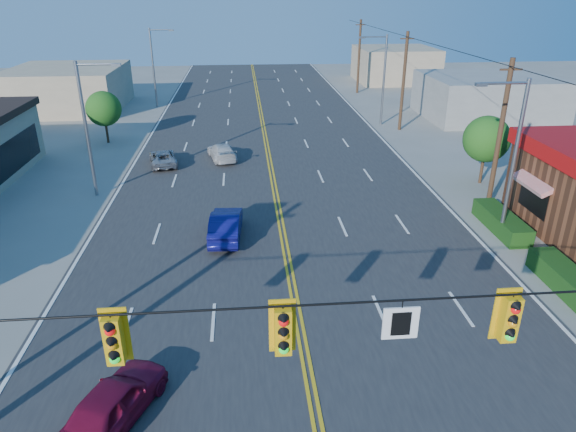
{
  "coord_description": "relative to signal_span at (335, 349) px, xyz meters",
  "views": [
    {
      "loc": [
        -1.85,
        -8.4,
        11.68
      ],
      "look_at": [
        0.04,
        12.82,
        2.2
      ],
      "focal_mm": 32.0,
      "sensor_mm": 36.0,
      "label": 1
    }
  ],
  "objects": [
    {
      "name": "road",
      "position": [
        0.12,
        20.0,
        -4.86
      ],
      "size": [
        20.0,
        120.0,
        0.06
      ],
      "primitive_type": "cube",
      "color": "#2D2D30",
      "rests_on": "ground"
    },
    {
      "name": "signal_span",
      "position": [
        0.0,
        0.0,
        0.0
      ],
      "size": [
        24.32,
        0.34,
        9.0
      ],
      "color": "#47301E",
      "rests_on": "ground"
    },
    {
      "name": "streetlight_se",
      "position": [
        10.91,
        14.0,
        -0.37
      ],
      "size": [
        2.55,
        0.25,
        8.0
      ],
      "color": "gray",
      "rests_on": "ground"
    },
    {
      "name": "streetlight_ne",
      "position": [
        10.91,
        38.0,
        -0.37
      ],
      "size": [
        2.55,
        0.25,
        8.0
      ],
      "color": "gray",
      "rests_on": "ground"
    },
    {
      "name": "streetlight_sw",
      "position": [
        -10.67,
        22.0,
        -0.37
      ],
      "size": [
        2.55,
        0.25,
        8.0
      ],
      "color": "gray",
      "rests_on": "ground"
    },
    {
      "name": "streetlight_nw",
      "position": [
        -10.67,
        48.0,
        -0.37
      ],
      "size": [
        2.55,
        0.25,
        8.0
      ],
      "color": "gray",
      "rests_on": "ground"
    },
    {
      "name": "utility_pole_near",
      "position": [
        12.32,
        18.0,
        -0.69
      ],
      "size": [
        0.28,
        0.28,
        8.4
      ],
      "primitive_type": "cylinder",
      "color": "#47301E",
      "rests_on": "ground"
    },
    {
      "name": "utility_pole_mid",
      "position": [
        12.32,
        36.0,
        -0.69
      ],
      "size": [
        0.28,
        0.28,
        8.4
      ],
      "primitive_type": "cylinder",
      "color": "#47301E",
      "rests_on": "ground"
    },
    {
      "name": "utility_pole_far",
      "position": [
        12.32,
        54.0,
        -0.69
      ],
      "size": [
        0.28,
        0.28,
        8.4
      ],
      "primitive_type": "cylinder",
      "color": "#47301E",
      "rests_on": "ground"
    },
    {
      "name": "tree_kfc_rear",
      "position": [
        13.62,
        22.0,
        -1.95
      ],
      "size": [
        2.94,
        2.94,
        4.41
      ],
      "color": "#47301E",
      "rests_on": "ground"
    },
    {
      "name": "tree_west",
      "position": [
        -12.88,
        34.0,
        -2.09
      ],
      "size": [
        2.8,
        2.8,
        4.2
      ],
      "color": "#47301E",
      "rests_on": "ground"
    },
    {
      "name": "bld_east_mid",
      "position": [
        22.12,
        40.0,
        -2.89
      ],
      "size": [
        12.0,
        10.0,
        4.0
      ],
      "primitive_type": "cube",
      "color": "gray",
      "rests_on": "ground"
    },
    {
      "name": "bld_west_far",
      "position": [
        -19.88,
        48.0,
        -2.79
      ],
      "size": [
        11.0,
        12.0,
        4.2
      ],
      "primitive_type": "cube",
      "color": "tan",
      "rests_on": "ground"
    },
    {
      "name": "bld_east_far",
      "position": [
        19.12,
        62.0,
        -2.69
      ],
      "size": [
        10.0,
        10.0,
        4.4
      ],
      "primitive_type": "cube",
      "color": "tan",
      "rests_on": "ground"
    },
    {
      "name": "car_magenta",
      "position": [
        -5.73,
        3.4,
        -4.22
      ],
      "size": [
        2.98,
        4.2,
        1.33
      ],
      "primitive_type": "imported",
      "rotation": [
        0.0,
        0.0,
        2.74
      ],
      "color": "maroon",
      "rests_on": "ground"
    },
    {
      "name": "car_blue",
      "position": [
        -2.77,
        15.28,
        -4.19
      ],
      "size": [
        1.7,
        4.28,
        1.38
      ],
      "primitive_type": "imported",
      "rotation": [
        0.0,
        0.0,
        3.08
      ],
      "color": "navy",
      "rests_on": "ground"
    },
    {
      "name": "car_white",
      "position": [
        -3.36,
        28.42,
        -4.3
      ],
      "size": [
        2.52,
        4.31,
        1.17
      ],
      "primitive_type": "imported",
      "rotation": [
        0.0,
        0.0,
        3.37
      ],
      "color": "silver",
      "rests_on": "ground"
    },
    {
      "name": "car_silver",
      "position": [
        -7.53,
        27.44,
        -4.35
      ],
      "size": [
        2.53,
        4.12,
        1.07
      ],
      "primitive_type": "imported",
      "rotation": [
        0.0,
        0.0,
        3.35
      ],
      "color": "#9E9FA3",
      "rests_on": "ground"
    }
  ]
}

